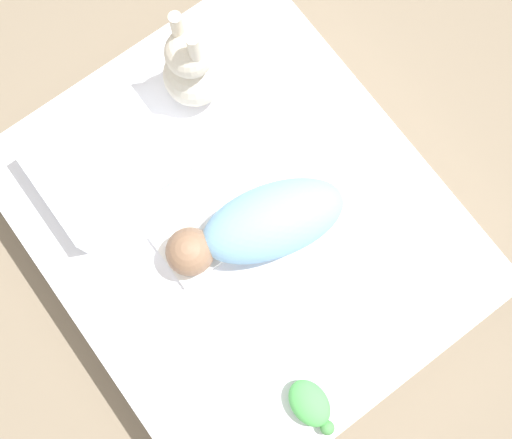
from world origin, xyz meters
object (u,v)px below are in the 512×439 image
object	(u,v)px
swaddled_baby	(262,225)
bunny_plush	(193,69)
turtle_plush	(311,405)
pillow	(106,165)

from	to	relation	value
swaddled_baby	bunny_plush	bearing A→B (deg)	-86.63
bunny_plush	swaddled_baby	bearing A→B (deg)	-12.82
swaddled_baby	turtle_plush	size ratio (longest dim) A/B	3.18
pillow	bunny_plush	distance (m)	0.34
swaddled_baby	turtle_plush	world-z (taller)	swaddled_baby
bunny_plush	turtle_plush	distance (m)	0.91
bunny_plush	pillow	bearing A→B (deg)	-80.45
pillow	swaddled_baby	bearing A→B (deg)	31.21
turtle_plush	pillow	bearing A→B (deg)	-175.48
pillow	bunny_plush	bearing A→B (deg)	99.55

